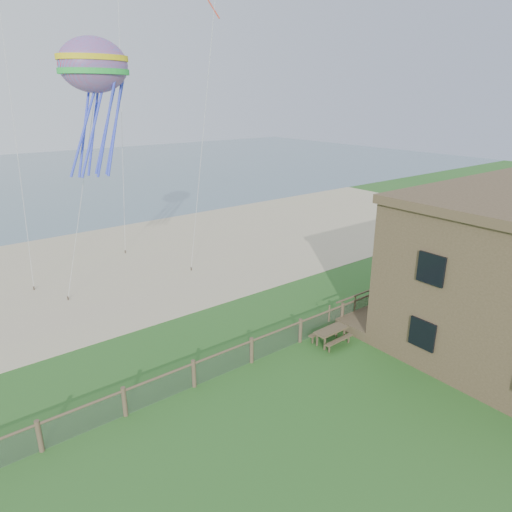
{
  "coord_description": "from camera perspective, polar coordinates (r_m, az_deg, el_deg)",
  "views": [
    {
      "loc": [
        -10.86,
        -8.37,
        11.46
      ],
      "look_at": [
        1.8,
        8.0,
        4.2
      ],
      "focal_mm": 32.0,
      "sensor_mm": 36.0,
      "label": 1
    }
  ],
  "objects": [
    {
      "name": "ocean",
      "position": [
        76.03,
        -29.37,
        8.21
      ],
      "size": [
        160.0,
        68.0,
        0.02
      ],
      "primitive_type": "cube",
      "color": "slate",
      "rests_on": "ground"
    },
    {
      "name": "motel_deck",
      "position": [
        29.56,
        21.27,
        -4.36
      ],
      "size": [
        15.0,
        2.0,
        0.5
      ],
      "primitive_type": "cube",
      "color": "brown",
      "rests_on": "ground"
    },
    {
      "name": "sand_beach",
      "position": [
        34.23,
        -16.97,
        -1.11
      ],
      "size": [
        72.0,
        20.0,
        0.02
      ],
      "primitive_type": "cube",
      "color": "#BDB389",
      "rests_on": "ground"
    },
    {
      "name": "octopus_kite",
      "position": [
        24.86,
        -19.16,
        17.41
      ],
      "size": [
        3.77,
        2.92,
        7.08
      ],
      "primitive_type": null,
      "rotation": [
        0.0,
        0.0,
        0.15
      ],
      "color": "red"
    },
    {
      "name": "chainlink_fence",
      "position": [
        21.06,
        -0.57,
        -11.88
      ],
      "size": [
        36.2,
        0.2,
        1.25
      ],
      "primitive_type": null,
      "color": "brown",
      "rests_on": "ground"
    },
    {
      "name": "ground",
      "position": [
        17.87,
        12.0,
        -21.08
      ],
      "size": [
        160.0,
        160.0,
        0.0
      ],
      "primitive_type": "plane",
      "color": "#296121",
      "rests_on": "ground"
    },
    {
      "name": "picnic_table",
      "position": [
        22.93,
        9.33,
        -9.86
      ],
      "size": [
        1.82,
        1.39,
        0.76
      ],
      "primitive_type": null,
      "rotation": [
        0.0,
        0.0,
        0.02
      ],
      "color": "brown",
      "rests_on": "ground"
    }
  ]
}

